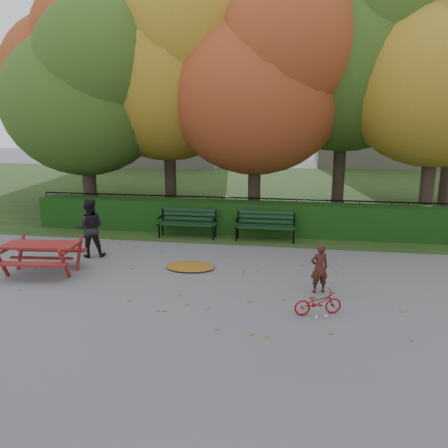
% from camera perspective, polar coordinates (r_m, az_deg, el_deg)
% --- Properties ---
extents(ground, '(90.00, 90.00, 0.00)m').
position_cam_1_polar(ground, '(9.95, -2.58, -7.43)').
color(ground, slate).
rests_on(ground, ground).
extents(grass_strip, '(90.00, 90.00, 0.00)m').
position_cam_1_polar(grass_strip, '(23.44, 4.57, 4.62)').
color(grass_strip, '#1F3616').
rests_on(grass_strip, ground).
extents(building_left, '(10.00, 7.00, 15.00)m').
position_cam_1_polar(building_left, '(36.98, -8.30, 19.33)').
color(building_left, tan).
rests_on(building_left, ground).
extents(building_right, '(9.00, 6.00, 12.00)m').
position_cam_1_polar(building_right, '(37.66, 19.49, 16.33)').
color(building_right, tan).
rests_on(building_right, ground).
extents(hedge, '(13.00, 0.90, 1.00)m').
position_cam_1_polar(hedge, '(14.06, 1.21, 0.90)').
color(hedge, black).
rests_on(hedge, ground).
extents(iron_fence, '(14.00, 0.04, 1.02)m').
position_cam_1_polar(iron_fence, '(14.83, 1.66, 1.69)').
color(iron_fence, black).
rests_on(iron_fence, ground).
extents(tree_a, '(5.88, 5.60, 7.48)m').
position_cam_1_polar(tree_a, '(16.35, -17.20, 16.24)').
color(tree_a, '#31261C').
rests_on(tree_a, ground).
extents(tree_b, '(6.72, 6.40, 8.79)m').
position_cam_1_polar(tree_b, '(16.55, -6.42, 19.75)').
color(tree_b, '#31261C').
rests_on(tree_b, ground).
extents(tree_c, '(6.30, 6.00, 8.00)m').
position_cam_1_polar(tree_c, '(15.15, 5.42, 18.18)').
color(tree_c, '#31261C').
rests_on(tree_c, ground).
extents(tree_d, '(7.14, 6.80, 9.58)m').
position_cam_1_polar(tree_d, '(16.62, 17.17, 21.26)').
color(tree_d, '#31261C').
rests_on(tree_d, ground).
extents(tree_f, '(6.93, 6.60, 9.19)m').
position_cam_1_polar(tree_f, '(20.58, -17.80, 18.75)').
color(tree_f, '#31261C').
rests_on(tree_f, ground).
extents(bench_left, '(1.80, 0.57, 0.88)m').
position_cam_1_polar(bench_left, '(13.54, -4.73, 0.45)').
color(bench_left, black).
rests_on(bench_left, ground).
extents(bench_right, '(1.80, 0.57, 0.88)m').
position_cam_1_polar(bench_right, '(13.17, 5.45, 0.07)').
color(bench_right, black).
rests_on(bench_right, ground).
extents(picnic_table, '(1.83, 1.53, 0.83)m').
position_cam_1_polar(picnic_table, '(11.11, -22.80, -3.19)').
color(picnic_table, maroon).
rests_on(picnic_table, ground).
extents(leaf_pile, '(1.45, 1.25, 0.08)m').
position_cam_1_polar(leaf_pile, '(10.78, -4.45, -5.55)').
color(leaf_pile, brown).
rests_on(leaf_pile, ground).
extents(leaf_scatter, '(9.00, 5.70, 0.01)m').
position_cam_1_polar(leaf_scatter, '(10.22, -2.23, -6.81)').
color(leaf_scatter, brown).
rests_on(leaf_scatter, ground).
extents(child, '(0.45, 0.37, 1.07)m').
position_cam_1_polar(child, '(9.33, 12.34, -5.67)').
color(child, '#3D1B13').
rests_on(child, ground).
extents(adult, '(0.91, 0.81, 1.55)m').
position_cam_1_polar(adult, '(12.00, -17.13, -0.51)').
color(adult, black).
rests_on(adult, ground).
extents(bicycle, '(0.96, 0.59, 0.48)m').
position_cam_1_polar(bicycle, '(8.40, 12.17, -9.98)').
color(bicycle, maroon).
rests_on(bicycle, ground).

